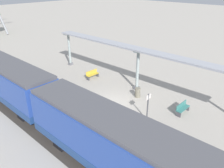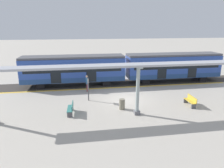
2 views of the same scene
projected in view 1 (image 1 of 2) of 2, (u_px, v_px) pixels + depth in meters
ground_plane at (113, 103)px, 19.20m from camera, size 176.00×176.00×0.00m
tactile_edge_strip at (80, 122)px, 16.70m from camera, size 0.36×26.39×0.01m
trackbed at (60, 133)px, 15.51m from camera, size 3.20×38.39×0.01m
train_near_carriage at (113, 144)px, 11.72m from camera, size 2.65×11.61×3.48m
train_far_carriage at (8, 80)px, 19.16m from camera, size 2.65×11.61×3.48m
canopy_pillar_second at (138, 70)px, 20.75m from camera, size 1.10×0.44×3.91m
canopy_pillar_third at (69, 49)px, 26.95m from camera, size 1.10×0.44×3.91m
canopy_beam at (140, 50)px, 19.81m from camera, size 1.20×21.43×0.16m
bench_near_end at (182, 108)px, 17.62m from camera, size 1.51×0.48×0.86m
bench_mid_platform at (92, 74)px, 23.88m from camera, size 1.51×0.46×0.86m
trash_bin at (138, 93)px, 20.03m from camera, size 0.48×0.48×0.89m
platform_info_sign at (148, 105)px, 16.37m from camera, size 0.56×0.10×2.20m
passenger_waiting_near_edge at (124, 123)px, 14.61m from camera, size 0.53×0.27×1.77m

